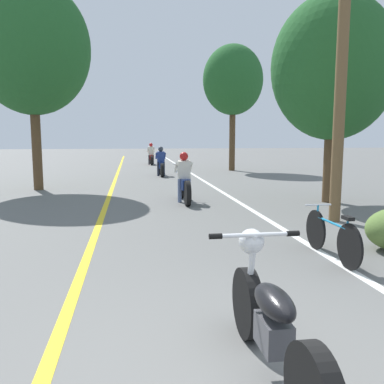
% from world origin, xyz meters
% --- Properties ---
extents(lane_stripe_center, '(0.14, 48.00, 0.01)m').
position_xyz_m(lane_stripe_center, '(-1.70, 12.19, 0.00)').
color(lane_stripe_center, yellow).
rests_on(lane_stripe_center, ground).
extents(lane_stripe_edge, '(0.14, 48.00, 0.01)m').
position_xyz_m(lane_stripe_edge, '(1.97, 12.19, 0.00)').
color(lane_stripe_edge, white).
rests_on(lane_stripe_edge, ground).
extents(utility_pole, '(1.10, 0.24, 7.41)m').
position_xyz_m(utility_pole, '(3.36, 5.60, 3.80)').
color(utility_pole, brown).
rests_on(utility_pole, ground).
extents(roadside_tree_right_near, '(3.39, 3.05, 5.63)m').
position_xyz_m(roadside_tree_right_near, '(4.46, 8.08, 3.67)').
color(roadside_tree_right_near, '#513A23').
rests_on(roadside_tree_right_near, ground).
extents(roadside_tree_right_far, '(3.19, 2.87, 6.64)m').
position_xyz_m(roadside_tree_right_far, '(4.40, 18.93, 4.77)').
color(roadside_tree_right_far, '#513A23').
rests_on(roadside_tree_right_far, ground).
extents(roadside_tree_left, '(3.85, 3.47, 6.98)m').
position_xyz_m(roadside_tree_left, '(-4.20, 12.07, 4.74)').
color(roadside_tree_left, '#513A23').
rests_on(roadside_tree_left, ground).
extents(motorcycle_foreground, '(0.79, 2.02, 1.04)m').
position_xyz_m(motorcycle_foreground, '(0.03, 0.25, 0.43)').
color(motorcycle_foreground, black).
rests_on(motorcycle_foreground, ground).
extents(motorcycle_rider_lead, '(0.50, 2.09, 1.41)m').
position_xyz_m(motorcycle_rider_lead, '(0.45, 8.70, 0.54)').
color(motorcycle_rider_lead, black).
rests_on(motorcycle_rider_lead, ground).
extents(motorcycle_rider_mid, '(0.50, 2.03, 1.37)m').
position_xyz_m(motorcycle_rider_mid, '(0.37, 16.52, 0.52)').
color(motorcycle_rider_mid, black).
rests_on(motorcycle_rider_mid, ground).
extents(motorcycle_rider_far, '(0.50, 2.13, 1.41)m').
position_xyz_m(motorcycle_rider_far, '(0.29, 24.38, 0.53)').
color(motorcycle_rider_far, black).
rests_on(motorcycle_rider_far, ground).
extents(bicycle_parked, '(0.44, 1.70, 0.76)m').
position_xyz_m(bicycle_parked, '(1.96, 3.04, 0.35)').
color(bicycle_parked, black).
rests_on(bicycle_parked, ground).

